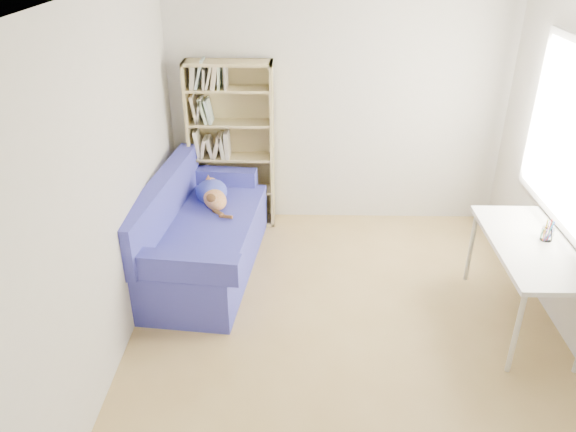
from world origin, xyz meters
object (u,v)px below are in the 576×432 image
object	(u,v)px
sofa	(200,236)
bookshelf	(232,152)
desk	(530,251)
pen_cup	(547,232)

from	to	relation	value
sofa	bookshelf	xyz separation A→B (m)	(0.22, 0.96, 0.47)
sofa	bookshelf	world-z (taller)	bookshelf
bookshelf	desk	xyz separation A→B (m)	(2.54, -1.72, -0.13)
sofa	desk	distance (m)	2.88
bookshelf	desk	size ratio (longest dim) A/B	1.35
sofa	pen_cup	world-z (taller)	sofa
sofa	bookshelf	bearing A→B (deg)	83.23
bookshelf	sofa	bearing A→B (deg)	-102.98
pen_cup	sofa	bearing A→B (deg)	166.52
sofa	desk	world-z (taller)	sofa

